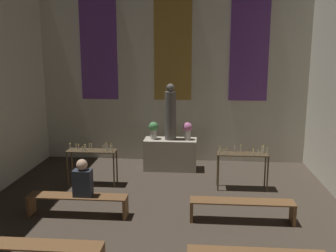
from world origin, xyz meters
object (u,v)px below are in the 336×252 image
object	(u,v)px
candle_rack_left	(92,156)
pew_back_left	(78,201)
statue	(170,114)
candle_rack_right	(243,159)
flower_vase_right	(187,130)
pew_second_left	(37,251)
flower_vase_left	(153,129)
pew_back_right	(242,206)
person_seated	(83,180)
altar	(170,154)

from	to	relation	value
candle_rack_left	pew_back_left	size ratio (longest dim) A/B	0.60
statue	candle_rack_right	size ratio (longest dim) A/B	1.28
flower_vase_right	candle_rack_left	world-z (taller)	flower_vase_right
pew_second_left	flower_vase_left	bearing A→B (deg)	77.11
flower_vase_left	statue	bearing A→B (deg)	0.00
pew_second_left	pew_back_right	xyz separation A→B (m)	(3.24, 1.90, 0.00)
statue	flower_vase_right	size ratio (longest dim) A/B	3.20
candle_rack_left	pew_back_left	bearing A→B (deg)	-83.94
flower_vase_right	person_seated	xyz separation A→B (m)	(-1.96, -3.13, -0.37)
altar	person_seated	xyz separation A→B (m)	(-1.50, -3.13, 0.33)
flower_vase_right	candle_rack_left	distance (m)	2.68
flower_vase_right	candle_rack_left	size ratio (longest dim) A/B	0.40
flower_vase_right	pew_second_left	size ratio (longest dim) A/B	0.24
flower_vase_right	candle_rack_right	bearing A→B (deg)	-45.37
pew_back_left	flower_vase_left	bearing A→B (deg)	69.81
pew_second_left	pew_back_left	distance (m)	1.90
flower_vase_right	pew_back_left	xyz separation A→B (m)	(-2.08, -3.13, -0.82)
statue	pew_back_right	bearing A→B (deg)	-62.68
altar	pew_back_right	xyz separation A→B (m)	(1.62, -3.13, -0.11)
flower_vase_left	person_seated	size ratio (longest dim) A/B	0.63
statue	candle_rack_left	xyz separation A→B (m)	(-1.81, -1.37, -0.83)
pew_second_left	flower_vase_right	bearing A→B (deg)	67.49
candle_rack_left	pew_back_right	xyz separation A→B (m)	(3.42, -1.76, -0.43)
altar	flower_vase_right	size ratio (longest dim) A/B	3.01
altar	statue	xyz separation A→B (m)	(0.00, 0.00, 1.14)
candle_rack_left	candle_rack_right	xyz separation A→B (m)	(3.62, 0.00, -0.00)
statue	candle_rack_right	world-z (taller)	statue
candle_rack_right	pew_second_left	xyz separation A→B (m)	(-3.43, -3.66, -0.42)
flower_vase_right	pew_back_right	world-z (taller)	flower_vase_right
pew_second_left	pew_back_left	world-z (taller)	same
flower_vase_left	pew_back_right	distance (m)	3.85
pew_second_left	pew_back_right	size ratio (longest dim) A/B	1.00
altar	candle_rack_left	size ratio (longest dim) A/B	1.20
candle_rack_right	pew_back_left	xyz separation A→B (m)	(-3.43, -1.77, -0.42)
flower_vase_left	flower_vase_right	bearing A→B (deg)	0.00
flower_vase_left	candle_rack_left	distance (m)	1.96
pew_back_left	pew_back_right	world-z (taller)	same
flower_vase_left	pew_second_left	size ratio (longest dim) A/B	0.24
statue	person_seated	size ratio (longest dim) A/B	2.03
candle_rack_left	pew_second_left	bearing A→B (deg)	-87.07
person_seated	candle_rack_right	bearing A→B (deg)	28.06
altar	pew_back_left	distance (m)	3.53
flower_vase_left	pew_back_left	world-z (taller)	flower_vase_left
candle_rack_left	candle_rack_right	bearing A→B (deg)	0.04
altar	pew_second_left	xyz separation A→B (m)	(-1.62, -5.03, -0.11)
altar	pew_second_left	distance (m)	5.29
statue	flower_vase_right	distance (m)	0.64
statue	pew_back_left	size ratio (longest dim) A/B	0.77
altar	statue	bearing A→B (deg)	90.00
pew_back_right	flower_vase_right	bearing A→B (deg)	110.19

